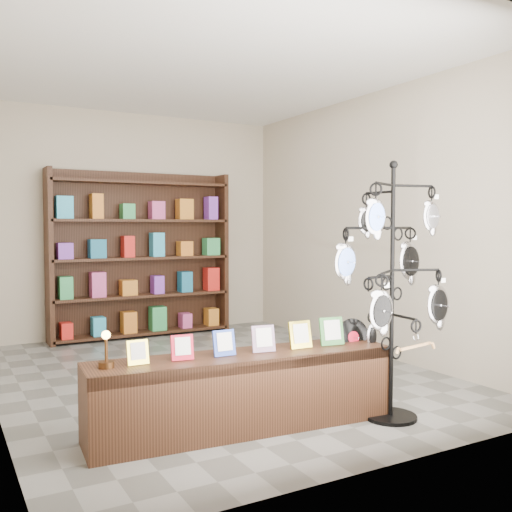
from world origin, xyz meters
The scene contains 5 objects.
ground centered at (0.00, 0.00, 0.00)m, with size 5.00×5.00×0.00m, color slate.
room_envelope centered at (0.00, 0.00, 1.85)m, with size 5.00×5.00×5.00m.
display_tree centered at (0.63, -1.84, 1.14)m, with size 1.01×0.90×1.97m.
front_shelf centered at (-0.46, -1.51, 0.28)m, with size 2.29×0.65×0.80m.
back_shelving centered at (0.00, 2.30, 1.03)m, with size 2.42×0.36×2.20m.
Camera 1 is at (-2.37, -5.10, 1.48)m, focal length 40.00 mm.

